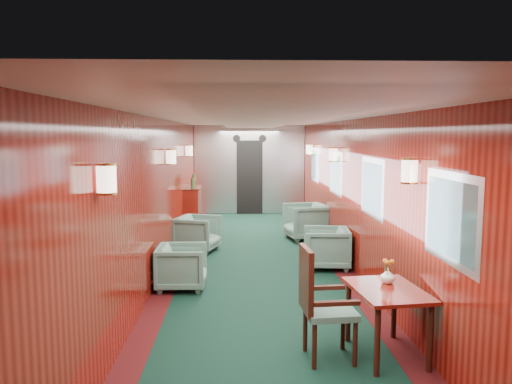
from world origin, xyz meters
TOP-DOWN VIEW (x-y plane):
  - room at (0.00, 0.00)m, footprint 12.00×12.10m
  - bulkhead at (0.00, 5.91)m, footprint 2.98×0.17m
  - windows_right at (1.49, 0.25)m, footprint 0.02×8.60m
  - wall_sconces at (0.00, 0.57)m, footprint 2.97×7.97m
  - dining_table at (1.13, -2.98)m, footprint 0.73×0.97m
  - side_chair at (0.45, -3.04)m, footprint 0.53×0.56m
  - credenza at (-1.34, 3.60)m, footprint 0.34×1.10m
  - flower_vase at (1.18, -2.81)m, footprint 0.19×0.19m
  - armchair_left_near at (-1.11, -0.76)m, footprint 0.69×0.67m
  - armchair_left_far at (-1.07, 1.51)m, footprint 0.91×0.89m
  - armchair_right_near at (1.11, 0.25)m, footprint 0.79×0.77m
  - armchair_right_far at (1.08, 2.47)m, footprint 0.96×0.94m

SIDE VIEW (x-z plane):
  - armchair_left_near at x=-1.11m, z-range 0.00..0.62m
  - armchair_right_near at x=1.11m, z-range 0.00..0.66m
  - armchair_left_far at x=-1.07m, z-range 0.00..0.66m
  - armchair_right_far at x=1.08m, z-range 0.00..0.74m
  - credenza at x=-1.34m, z-range -0.13..1.13m
  - dining_table at x=1.13m, z-range 0.23..0.91m
  - side_chair at x=0.45m, z-range 0.05..1.15m
  - flower_vase at x=1.18m, z-range 0.68..0.83m
  - bulkhead at x=0.00m, z-range -0.01..2.38m
  - windows_right at x=1.49m, z-range 1.05..1.85m
  - room at x=0.00m, z-range 0.43..2.83m
  - wall_sconces at x=0.00m, z-range 1.66..1.91m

